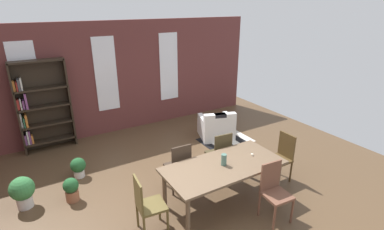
# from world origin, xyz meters

# --- Properties ---
(ground_plane) EXTENTS (9.85, 9.85, 0.00)m
(ground_plane) POSITION_xyz_m (0.00, 0.00, 0.00)
(ground_plane) COLOR brown
(back_wall_brick) EXTENTS (8.58, 0.12, 2.87)m
(back_wall_brick) POSITION_xyz_m (0.00, 3.61, 1.44)
(back_wall_brick) COLOR brown
(back_wall_brick) RESTS_ON ground
(window_pane_0) EXTENTS (0.55, 0.02, 1.87)m
(window_pane_0) POSITION_xyz_m (-1.77, 3.54, 1.58)
(window_pane_0) COLOR white
(window_pane_1) EXTENTS (0.55, 0.02, 1.87)m
(window_pane_1) POSITION_xyz_m (0.00, 3.54, 1.58)
(window_pane_1) COLOR white
(window_pane_2) EXTENTS (0.55, 0.02, 1.87)m
(window_pane_2) POSITION_xyz_m (1.77, 3.54, 1.58)
(window_pane_2) COLOR white
(dining_table) EXTENTS (2.04, 0.97, 0.74)m
(dining_table) POSITION_xyz_m (0.76, -0.41, 0.67)
(dining_table) COLOR brown
(dining_table) RESTS_ON ground
(vase_on_table) EXTENTS (0.09, 0.09, 0.20)m
(vase_on_table) POSITION_xyz_m (0.75, -0.41, 0.84)
(vase_on_table) COLOR #4C7266
(vase_on_table) RESTS_ON dining_table
(tealight_candle_0) EXTENTS (0.04, 0.04, 0.03)m
(tealight_candle_0) POSITION_xyz_m (1.38, -0.41, 0.76)
(tealight_candle_0) COLOR silver
(tealight_candle_0) RESTS_ON dining_table
(dining_chair_far_right) EXTENTS (0.43, 0.43, 0.95)m
(dining_chair_far_right) POSITION_xyz_m (1.21, 0.31, 0.51)
(dining_chair_far_right) COLOR #433922
(dining_chair_far_right) RESTS_ON ground
(dining_chair_head_left) EXTENTS (0.44, 0.44, 0.95)m
(dining_chair_head_left) POSITION_xyz_m (-0.64, -0.40, 0.51)
(dining_chair_head_left) COLOR brown
(dining_chair_head_left) RESTS_ON ground
(dining_chair_head_right) EXTENTS (0.40, 0.40, 0.95)m
(dining_chair_head_right) POSITION_xyz_m (2.15, -0.41, 0.51)
(dining_chair_head_right) COLOR #4F3A1D
(dining_chair_head_right) RESTS_ON ground
(dining_chair_near_right) EXTENTS (0.43, 0.43, 0.95)m
(dining_chair_near_right) POSITION_xyz_m (1.22, -1.12, 0.51)
(dining_chair_near_right) COLOR brown
(dining_chair_near_right) RESTS_ON ground
(dining_chair_far_left) EXTENTS (0.42, 0.42, 0.95)m
(dining_chair_far_left) POSITION_xyz_m (0.29, 0.31, 0.51)
(dining_chair_far_left) COLOR #3A2C21
(dining_chair_far_left) RESTS_ON ground
(bookshelf_tall) EXTENTS (1.13, 0.28, 2.12)m
(bookshelf_tall) POSITION_xyz_m (-1.59, 3.38, 1.07)
(bookshelf_tall) COLOR #2D2319
(bookshelf_tall) RESTS_ON ground
(armchair_white) EXTENTS (1.02, 1.02, 0.75)m
(armchair_white) POSITION_xyz_m (2.21, 1.81, 0.28)
(armchair_white) COLOR white
(armchair_white) RESTS_ON ground
(potted_plant_by_shelf) EXTENTS (0.26, 0.26, 0.44)m
(potted_plant_by_shelf) POSITION_xyz_m (-1.47, 1.00, 0.23)
(potted_plant_by_shelf) COLOR #9E6042
(potted_plant_by_shelf) RESTS_ON ground
(potted_plant_corner) EXTENTS (0.30, 0.30, 0.41)m
(potted_plant_corner) POSITION_xyz_m (-1.21, 1.72, 0.23)
(potted_plant_corner) COLOR silver
(potted_plant_corner) RESTS_ON ground
(potted_plant_window) EXTENTS (0.40, 0.40, 0.57)m
(potted_plant_window) POSITION_xyz_m (-2.20, 1.23, 0.32)
(potted_plant_window) COLOR silver
(potted_plant_window) RESTS_ON ground
(striped_rug) EXTENTS (1.26, 0.88, 0.01)m
(striped_rug) POSITION_xyz_m (2.31, 1.53, 0.00)
(striped_rug) COLOR black
(striped_rug) RESTS_ON ground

